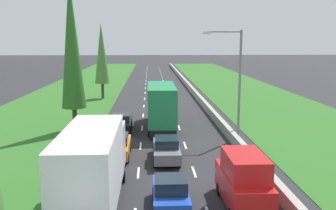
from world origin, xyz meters
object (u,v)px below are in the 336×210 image
(orange_sedan_left_lane, at_px, (117,146))
(poplar_tree_second, at_px, (72,43))
(black_sedan_left_lane, at_px, (121,123))
(green_box_truck_centre_lane, at_px, (161,105))
(blue_hatchback_centre_lane, at_px, (170,194))
(white_box_truck_left_lane, at_px, (94,167))
(poplar_tree_third, at_px, (102,54))
(street_light_mast, at_px, (236,77))
(red_van_right_lane, at_px, (243,181))
(grey_sedan_centre_lane, at_px, (166,149))

(orange_sedan_left_lane, height_order, poplar_tree_second, poplar_tree_second)
(black_sedan_left_lane, distance_m, green_box_truck_centre_lane, 4.03)
(blue_hatchback_centre_lane, relative_size, black_sedan_left_lane, 0.87)
(white_box_truck_left_lane, distance_m, black_sedan_left_lane, 15.83)
(poplar_tree_third, bearing_deg, blue_hatchback_centre_lane, -77.92)
(street_light_mast, bearing_deg, red_van_right_lane, -100.88)
(white_box_truck_left_lane, relative_size, red_van_right_lane, 1.92)
(grey_sedan_centre_lane, height_order, poplar_tree_second, poplar_tree_second)
(white_box_truck_left_lane, relative_size, blue_hatchback_centre_lane, 2.41)
(blue_hatchback_centre_lane, bearing_deg, grey_sedan_centre_lane, 88.95)
(blue_hatchback_centre_lane, xyz_separation_m, black_sedan_left_lane, (-3.55, 16.02, -0.02))
(blue_hatchback_centre_lane, distance_m, grey_sedan_centre_lane, 7.61)
(black_sedan_left_lane, bearing_deg, poplar_tree_second, 175.42)
(white_box_truck_left_lane, height_order, black_sedan_left_lane, white_box_truck_left_lane)
(orange_sedan_left_lane, height_order, street_light_mast, street_light_mast)
(orange_sedan_left_lane, bearing_deg, green_box_truck_centre_lane, 68.37)
(poplar_tree_third, bearing_deg, green_box_truck_centre_lane, -67.45)
(green_box_truck_centre_lane, relative_size, street_light_mast, 1.04)
(white_box_truck_left_lane, bearing_deg, poplar_tree_second, 104.27)
(black_sedan_left_lane, xyz_separation_m, poplar_tree_second, (-4.22, 0.34, 7.14))
(white_box_truck_left_lane, distance_m, red_van_right_lane, 7.30)
(white_box_truck_left_lane, height_order, blue_hatchback_centre_lane, white_box_truck_left_lane)
(street_light_mast, bearing_deg, orange_sedan_left_lane, -154.39)
(blue_hatchback_centre_lane, bearing_deg, street_light_mast, 65.07)
(orange_sedan_left_lane, height_order, red_van_right_lane, red_van_right_lane)
(blue_hatchback_centre_lane, bearing_deg, black_sedan_left_lane, 102.50)
(green_box_truck_centre_lane, xyz_separation_m, poplar_tree_third, (-7.71, 18.58, 4.14))
(poplar_tree_second, bearing_deg, black_sedan_left_lane, -4.58)
(orange_sedan_left_lane, distance_m, poplar_tree_third, 28.01)
(white_box_truck_left_lane, relative_size, orange_sedan_left_lane, 2.09)
(red_van_right_lane, height_order, poplar_tree_third, poplar_tree_third)
(grey_sedan_centre_lane, bearing_deg, black_sedan_left_lane, 113.68)
(white_box_truck_left_lane, distance_m, blue_hatchback_centre_lane, 3.92)
(grey_sedan_centre_lane, xyz_separation_m, black_sedan_left_lane, (-3.69, 8.42, 0.00))
(red_van_right_lane, relative_size, poplar_tree_third, 0.46)
(white_box_truck_left_lane, bearing_deg, street_light_mast, 52.76)
(orange_sedan_left_lane, bearing_deg, blue_hatchback_centre_lane, -68.90)
(orange_sedan_left_lane, distance_m, street_light_mast, 11.32)
(white_box_truck_left_lane, xyz_separation_m, street_light_mast, (9.76, 12.83, 3.05))
(poplar_tree_third, bearing_deg, white_box_truck_left_lane, -83.62)
(black_sedan_left_lane, xyz_separation_m, poplar_tree_third, (-4.09, 19.68, 5.51))
(white_box_truck_left_lane, height_order, street_light_mast, street_light_mast)
(blue_hatchback_centre_lane, bearing_deg, red_van_right_lane, 1.26)
(blue_hatchback_centre_lane, height_order, poplar_tree_third, poplar_tree_third)
(white_box_truck_left_lane, xyz_separation_m, grey_sedan_centre_lane, (3.81, 7.35, -1.37))
(grey_sedan_centre_lane, xyz_separation_m, red_van_right_lane, (3.44, -7.53, 0.59))
(grey_sedan_centre_lane, bearing_deg, poplar_tree_second, 132.09)
(black_sedan_left_lane, distance_m, poplar_tree_second, 8.30)
(green_box_truck_centre_lane, bearing_deg, orange_sedan_left_lane, -111.63)
(grey_sedan_centre_lane, height_order, poplar_tree_third, poplar_tree_third)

